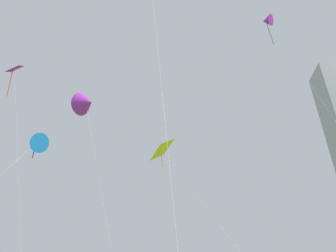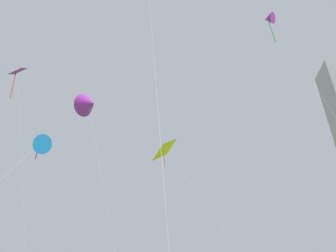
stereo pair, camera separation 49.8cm
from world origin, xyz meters
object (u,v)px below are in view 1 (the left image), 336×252
at_px(kite_flying_2, 267,21).
at_px(kite_flying_4, 162,150).
at_px(kite_flying_0, 14,71).
at_px(kite_flying_1, 86,103).
at_px(kite_flying_6, 36,142).

distance_m(kite_flying_2, kite_flying_4, 22.52).
xyz_separation_m(kite_flying_0, kite_flying_4, (16.86, 9.44, -9.08)).
relative_size(kite_flying_0, kite_flying_1, 1.08).
bearing_deg(kite_flying_4, kite_flying_2, -4.35).
xyz_separation_m(kite_flying_1, kite_flying_4, (9.70, 3.38, -6.67)).
bearing_deg(kite_flying_0, kite_flying_2, 14.52).
height_order(kite_flying_0, kite_flying_6, kite_flying_0).
relative_size(kite_flying_4, kite_flying_6, 1.05).
xyz_separation_m(kite_flying_0, kite_flying_2, (32.01, 8.29, 7.54)).
bearing_deg(kite_flying_1, kite_flying_2, 5.13).
bearing_deg(kite_flying_6, kite_flying_4, 33.33).
bearing_deg(kite_flying_2, kite_flying_1, -174.87).
relative_size(kite_flying_2, kite_flying_4, 1.91).
bearing_deg(kite_flying_2, kite_flying_0, -165.48).
height_order(kite_flying_0, kite_flying_1, kite_flying_0).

